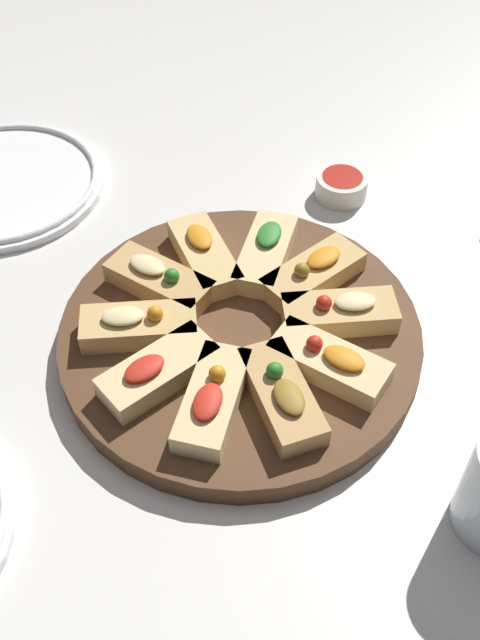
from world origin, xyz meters
The scene contains 14 objects.
ground_plane centered at (0.00, 0.00, 0.00)m, with size 3.00×3.00×0.00m, color silver.
serving_board centered at (0.00, 0.00, 0.01)m, with size 0.36×0.36×0.03m, color #51331E.
focaccia_slice_0 centered at (-0.03, 0.09, 0.04)m, with size 0.08×0.12×0.03m.
focaccia_slice_1 centered at (-0.08, 0.06, 0.04)m, with size 0.12×0.10×0.04m.
focaccia_slice_2 centered at (-0.10, 0.00, 0.04)m, with size 0.11×0.05×0.04m.
focaccia_slice_3 centered at (-0.08, -0.06, 0.04)m, with size 0.12×0.10×0.04m.
focaccia_slice_4 centered at (-0.03, -0.09, 0.04)m, with size 0.08×0.12×0.04m.
focaccia_slice_5 centered at (0.03, -0.09, 0.04)m, with size 0.08×0.12×0.04m.
focaccia_slice_6 centered at (0.08, -0.06, 0.04)m, with size 0.11×0.10×0.03m.
focaccia_slice_7 centered at (0.10, 0.00, 0.04)m, with size 0.11×0.05×0.03m.
focaccia_slice_8 centered at (0.08, 0.06, 0.04)m, with size 0.12×0.10×0.04m.
focaccia_slice_9 centered at (0.03, 0.09, 0.04)m, with size 0.08×0.12×0.04m.
plate_right centered at (0.34, 0.17, 0.01)m, with size 0.25×0.25×0.02m.
dipping_bowl centered at (0.17, -0.20, 0.02)m, with size 0.06×0.06×0.03m.
Camera 1 is at (-0.45, 0.18, 0.58)m, focal length 42.00 mm.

